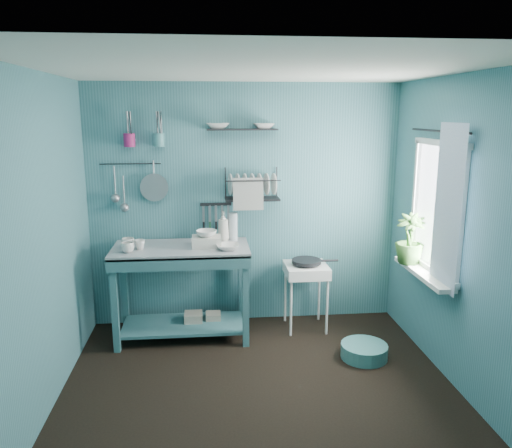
{
  "coord_description": "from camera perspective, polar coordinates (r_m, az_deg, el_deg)",
  "views": [
    {
      "loc": [
        -0.39,
        -3.6,
        2.2
      ],
      "look_at": [
        0.05,
        0.85,
        1.2
      ],
      "focal_mm": 35.0,
      "sensor_mm": 36.0,
      "label": 1
    }
  ],
  "objects": [
    {
      "name": "ladle_outer",
      "position": [
        5.18,
        -15.85,
        4.75
      ],
      "size": [
        0.01,
        0.01,
        0.3
      ],
      "primitive_type": "cylinder",
      "color": "gray",
      "rests_on": "wall_back"
    },
    {
      "name": "mug_mid",
      "position": [
        4.85,
        -13.13,
        -2.31
      ],
      "size": [
        0.14,
        0.14,
        0.09
      ],
      "primitive_type": "imported",
      "rotation": [
        0.0,
        0.0,
        0.52
      ],
      "color": "silver",
      "rests_on": "work_counter"
    },
    {
      "name": "storage_tin_small",
      "position": [
        5.23,
        -4.9,
        -11.1
      ],
      "size": [
        0.15,
        0.15,
        0.2
      ],
      "primitive_type": "cube",
      "color": "gray",
      "rests_on": "floor"
    },
    {
      "name": "wall_right",
      "position": [
        4.22,
        22.68,
        -1.39
      ],
      "size": [
        0.0,
        3.0,
        3.0
      ],
      "primitive_type": "plane",
      "rotation": [
        1.57,
        0.0,
        -1.57
      ],
      "color": "#376A72",
      "rests_on": "ground"
    },
    {
      "name": "wash_tub",
      "position": [
        4.85,
        -5.66,
        -2.01
      ],
      "size": [
        0.28,
        0.22,
        0.1
      ],
      "primitive_type": "cube",
      "color": "beige",
      "rests_on": "work_counter"
    },
    {
      "name": "storage_tin_large",
      "position": [
        5.2,
        -7.14,
        -11.18
      ],
      "size": [
        0.18,
        0.18,
        0.22
      ],
      "primitive_type": "cube",
      "color": "gray",
      "rests_on": "floor"
    },
    {
      "name": "hotplate_stand",
      "position": [
        5.24,
        5.69,
        -8.23
      ],
      "size": [
        0.5,
        0.5,
        0.68
      ],
      "primitive_type": "cube",
      "rotation": [
        0.0,
        0.0,
        0.18
      ],
      "color": "white",
      "rests_on": "floor"
    },
    {
      "name": "windowsill",
      "position": [
        4.68,
        18.56,
        -5.35
      ],
      "size": [
        0.16,
        0.95,
        0.04
      ],
      "primitive_type": "cube",
      "color": "white",
      "rests_on": "wall_right"
    },
    {
      "name": "tub_bowl",
      "position": [
        4.83,
        -5.68,
        -1.09
      ],
      "size": [
        0.2,
        0.19,
        0.06
      ],
      "primitive_type": "imported",
      "color": "silver",
      "rests_on": "wash_tub"
    },
    {
      "name": "floor_basin",
      "position": [
        4.82,
        12.25,
        -14.01
      ],
      "size": [
        0.43,
        0.43,
        0.13
      ],
      "primitive_type": "cylinder",
      "color": "teal",
      "rests_on": "floor"
    },
    {
      "name": "knife_strip",
      "position": [
        5.15,
        -4.62,
        2.26
      ],
      "size": [
        0.32,
        0.03,
        0.03
      ],
      "primitive_type": "cube",
      "rotation": [
        0.0,
        0.0,
        0.04
      ],
      "color": "black",
      "rests_on": "wall_back"
    },
    {
      "name": "floor",
      "position": [
        4.23,
        0.48,
        -18.69
      ],
      "size": [
        3.2,
        3.2,
        0.0
      ],
      "primitive_type": "plane",
      "color": "black",
      "rests_on": "ground"
    },
    {
      "name": "shelf_bowl_left",
      "position": [
        5.0,
        -4.39,
        11.06
      ],
      "size": [
        0.25,
        0.25,
        0.06
      ],
      "primitive_type": "imported",
      "rotation": [
        0.0,
        0.0,
        -0.08
      ],
      "color": "silver",
      "rests_on": "upper_shelf"
    },
    {
      "name": "curtain",
      "position": [
        4.27,
        21.02,
        1.66
      ],
      "size": [
        0.0,
        1.35,
        1.35
      ],
      "primitive_type": "plane",
      "rotation": [
        1.57,
        0.0,
        1.57
      ],
      "color": "white",
      "rests_on": "wall_right"
    },
    {
      "name": "water_bottle",
      "position": [
        5.07,
        -2.64,
        -0.28
      ],
      "size": [
        0.09,
        0.09,
        0.28
      ],
      "primitive_type": "cylinder",
      "color": "silver",
      "rests_on": "work_counter"
    },
    {
      "name": "ceiling",
      "position": [
        3.63,
        0.56,
        17.36
      ],
      "size": [
        3.2,
        3.2,
        0.0
      ],
      "primitive_type": "plane",
      "rotation": [
        3.14,
        0.0,
        0.0
      ],
      "color": "silver",
      "rests_on": "ground"
    },
    {
      "name": "ladle_inner",
      "position": [
        5.18,
        -14.88,
        3.72
      ],
      "size": [
        0.01,
        0.01,
        0.3
      ],
      "primitive_type": "cylinder",
      "color": "gray",
      "rests_on": "wall_back"
    },
    {
      "name": "mug_right",
      "position": [
        4.93,
        -14.42,
        -2.13
      ],
      "size": [
        0.17,
        0.17,
        0.1
      ],
      "primitive_type": "imported",
      "rotation": [
        0.0,
        0.0,
        1.05
      ],
      "color": "silver",
      "rests_on": "work_counter"
    },
    {
      "name": "soap_bottle",
      "position": [
        5.04,
        -3.76,
        -0.25
      ],
      "size": [
        0.12,
        0.12,
        0.3
      ],
      "primitive_type": "imported",
      "color": "beige",
      "rests_on": "work_counter"
    },
    {
      "name": "wall_back",
      "position": [
        5.2,
        -1.25,
        2.08
      ],
      "size": [
        3.2,
        0.0,
        3.2
      ],
      "primitive_type": "plane",
      "rotation": [
        1.57,
        0.0,
        0.0
      ],
      "color": "#376A72",
      "rests_on": "ground"
    },
    {
      "name": "counter_bowl",
      "position": [
        4.73,
        -3.23,
        -2.63
      ],
      "size": [
        0.22,
        0.22,
        0.05
      ],
      "primitive_type": "imported",
      "color": "silver",
      "rests_on": "work_counter"
    },
    {
      "name": "mug_left",
      "position": [
        4.77,
        -14.47,
        -2.62
      ],
      "size": [
        0.12,
        0.12,
        0.1
      ],
      "primitive_type": "imported",
      "color": "silver",
      "rests_on": "work_counter"
    },
    {
      "name": "hook_rail",
      "position": [
        5.15,
        -14.17,
        6.68
      ],
      "size": [
        0.6,
        0.01,
        0.01
      ],
      "primitive_type": "cylinder",
      "rotation": [
        0.0,
        1.57,
        0.0
      ],
      "color": "black",
      "rests_on": "wall_back"
    },
    {
      "name": "upper_shelf",
      "position": [
        5.01,
        -1.6,
        10.75
      ],
      "size": [
        0.71,
        0.2,
        0.01
      ],
      "primitive_type": "cube",
      "rotation": [
        0.0,
        0.0,
        0.03
      ],
      "color": "black",
      "rests_on": "wall_back"
    },
    {
      "name": "frying_pan",
      "position": [
        5.12,
        5.78,
        -4.26
      ],
      "size": [
        0.3,
        0.3,
        0.03
      ],
      "primitive_type": "cylinder",
      "color": "black",
      "rests_on": "hotplate_stand"
    },
    {
      "name": "utensil_cup_magenta",
      "position": [
        5.08,
        -14.28,
        9.28
      ],
      "size": [
        0.11,
        0.11,
        0.13
      ],
      "primitive_type": "cylinder",
      "color": "#931B57",
      "rests_on": "wall_back"
    },
    {
      "name": "work_counter",
      "position": [
        5.03,
        -8.41,
        -7.71
      ],
      "size": [
        1.36,
        0.76,
        0.93
      ],
      "primitive_type": "cube",
      "rotation": [
        0.0,
        0.0,
        -0.08
      ],
      "color": "#316268",
      "rests_on": "floor"
    },
    {
      "name": "curtain_rod",
      "position": [
        4.49,
        20.15,
        9.94
      ],
      "size": [
        0.02,
        1.05,
        0.02
      ],
      "primitive_type": "cylinder",
      "rotation": [
        1.57,
        0.0,
        0.0
      ],
      "color": "black",
      "rests_on": "wall_right"
    },
    {
      "name": "window_glass",
      "position": [
        4.57,
        20.05,
        1.77
      ],
      "size": [
        0.0,
        1.1,
        1.1
      ],
      "primitive_type": "plane",
      "rotation": [
        1.57,
        0.0,
        1.57
      ],
      "color": "white",
      "rests_on": "wall_right"
    },
    {
      "name": "shelf_bowl_right",
      "position": [
        5.03,
        0.92,
        10.88
      ],
      "size": [
        0.23,
        0.23,
        0.05
      ],
      "primitive_type": "imported",
      "rotation": [
        0.0,
        0.0,
        -0.07
      ],
      "color": "silver",
      "rests_on": "upper_shelf"
    },
    {
      "name": "potted_plant",
      "position": [
        4.81,
        17.16,
        -1.64
      ],
      "size": [
        0.34,
        0.34,
        0.47
      ],
      "primitive_type": "imported",
      "rotation": [
        0.0,
        0.0,
        -0.39
      ],
      "color": "#346127",
      "rests_on": "windowsill"
    },
    {
      "name": "wall_left",
      "position": [
        3.91,
        -23.5,
        -2.51
      ],
      "size": [
        0.0,
        3.0,
        3.0
      ],
      "primitive_type": "plane",
      "rotation": [
        1.57,
        0.0,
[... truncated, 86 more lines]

